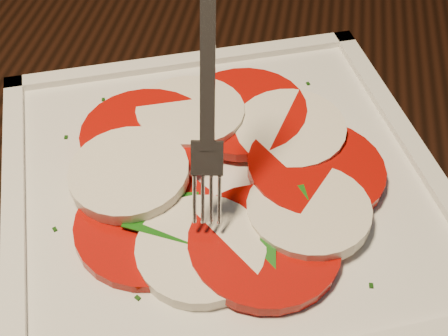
% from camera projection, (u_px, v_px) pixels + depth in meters
% --- Properties ---
extents(table, '(1.23, 0.85, 0.75)m').
position_uv_depth(table, '(301.00, 288.00, 0.52)').
color(table, black).
rests_on(table, ground).
extents(plate, '(0.40, 0.40, 0.01)m').
position_uv_depth(plate, '(224.00, 190.00, 0.45)').
color(plate, white).
rests_on(plate, table).
extents(caprese_salad, '(0.24, 0.23, 0.03)m').
position_uv_depth(caprese_salad, '(224.00, 173.00, 0.44)').
color(caprese_salad, '#BD0704').
rests_on(caprese_salad, plate).
extents(fork, '(0.04, 0.08, 0.16)m').
position_uv_depth(fork, '(209.00, 74.00, 0.37)').
color(fork, white).
rests_on(fork, caprese_salad).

